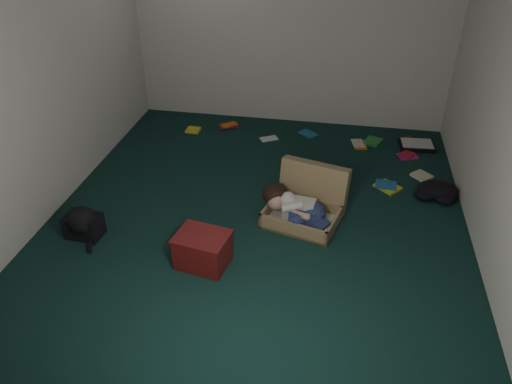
% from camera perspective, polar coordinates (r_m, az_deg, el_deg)
% --- Properties ---
extents(floor, '(4.50, 4.50, 0.00)m').
position_cam_1_polar(floor, '(4.95, 0.32, -2.49)').
color(floor, black).
rests_on(floor, ground).
extents(wall_back, '(4.50, 0.00, 4.50)m').
position_cam_1_polar(wall_back, '(6.46, 4.09, 18.76)').
color(wall_back, white).
rests_on(wall_back, ground).
extents(wall_front, '(4.50, 0.00, 4.50)m').
position_cam_1_polar(wall_front, '(2.43, -9.12, -7.54)').
color(wall_front, white).
rests_on(wall_front, ground).
extents(wall_left, '(0.00, 4.50, 4.50)m').
position_cam_1_polar(wall_left, '(5.06, -23.12, 12.28)').
color(wall_left, white).
rests_on(wall_left, ground).
extents(wall_right, '(0.00, 4.50, 4.50)m').
position_cam_1_polar(wall_right, '(4.46, 26.89, 8.79)').
color(wall_right, white).
rests_on(wall_right, ground).
extents(suitcase, '(0.83, 0.82, 0.50)m').
position_cam_1_polar(suitcase, '(4.85, 5.81, -1.31)').
color(suitcase, '#9E8557').
rests_on(suitcase, floor).
extents(person, '(0.69, 0.49, 0.31)m').
position_cam_1_polar(person, '(4.71, 4.58, -1.80)').
color(person, silver).
rests_on(person, suitcase).
extents(maroon_bin, '(0.49, 0.42, 0.30)m').
position_cam_1_polar(maroon_bin, '(4.28, -6.10, -6.58)').
color(maroon_bin, '#5D1412').
rests_on(maroon_bin, floor).
extents(backpack, '(0.42, 0.35, 0.24)m').
position_cam_1_polar(backpack, '(4.86, -19.10, -3.56)').
color(backpack, black).
rests_on(backpack, floor).
extents(clothing_pile, '(0.51, 0.44, 0.14)m').
position_cam_1_polar(clothing_pile, '(5.51, 19.31, 0.38)').
color(clothing_pile, black).
rests_on(clothing_pile, floor).
extents(paper_tray, '(0.43, 0.33, 0.06)m').
position_cam_1_polar(paper_tray, '(6.46, 17.90, 5.13)').
color(paper_tray, black).
rests_on(paper_tray, floor).
extents(book_scatter, '(3.02, 1.43, 0.02)m').
position_cam_1_polar(book_scatter, '(6.23, 8.68, 5.19)').
color(book_scatter, yellow).
rests_on(book_scatter, floor).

